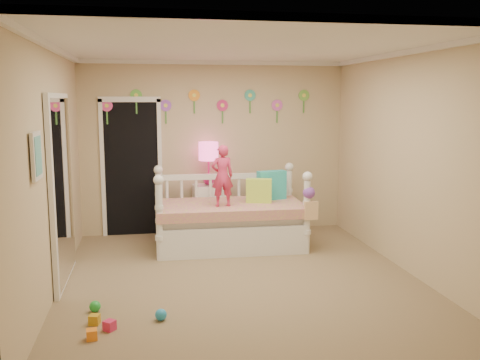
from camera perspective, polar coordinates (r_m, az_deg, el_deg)
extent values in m
cube|color=#7F684C|center=(6.13, 0.07, -10.63)|extent=(4.00, 4.50, 0.01)
cube|color=white|center=(5.81, 0.07, 14.34)|extent=(4.00, 4.50, 0.01)
cube|color=tan|center=(8.04, -2.77, 3.52)|extent=(4.00, 0.01, 2.60)
cube|color=tan|center=(5.82, -19.71, 0.98)|extent=(0.01, 4.50, 2.60)
cube|color=tan|center=(6.48, 17.75, 1.83)|extent=(0.01, 4.50, 2.60)
cube|color=teal|center=(7.50, 3.44, -0.56)|extent=(0.43, 0.23, 0.41)
cube|color=#BBE947|center=(7.26, 2.06, -1.17)|extent=(0.37, 0.21, 0.33)
imported|color=#D5305B|center=(6.97, -1.94, 0.45)|extent=(0.31, 0.22, 0.82)
cube|color=white|center=(7.96, -3.38, -3.23)|extent=(0.47, 0.37, 0.76)
sphere|color=#DE1D76|center=(7.88, -3.41, 0.10)|extent=(0.18, 0.18, 0.18)
cylinder|color=#DE1D76|center=(7.85, -3.42, 1.44)|extent=(0.03, 0.03, 0.37)
cylinder|color=#FF4C9C|center=(7.82, -3.44, 3.14)|extent=(0.29, 0.29, 0.27)
cube|color=black|center=(7.99, -11.67, 1.41)|extent=(0.90, 0.04, 2.07)
cube|color=white|center=(6.14, -18.76, -0.94)|extent=(0.07, 1.30, 2.10)
cube|color=white|center=(4.91, -21.22, 2.47)|extent=(0.05, 0.34, 0.42)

